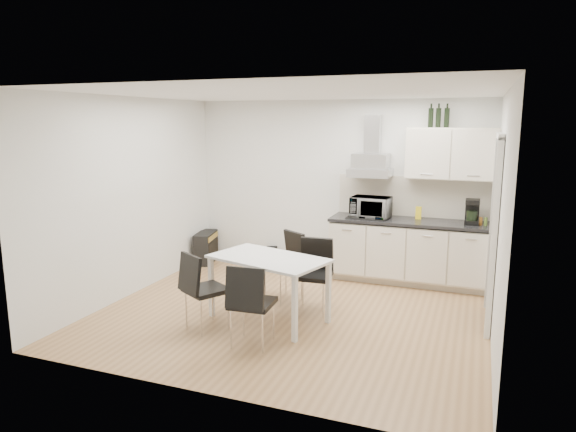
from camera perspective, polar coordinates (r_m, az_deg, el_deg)
name	(u,v)px	position (r m, az deg, el deg)	size (l,w,h in m)	color
ground	(291,313)	(6.32, 0.38, -10.73)	(4.50, 4.50, 0.00)	tan
wall_back	(337,187)	(7.86, 5.46, 3.25)	(4.50, 0.10, 2.60)	silver
wall_front	(206,246)	(4.19, -9.13, -3.32)	(4.50, 0.10, 2.60)	silver
wall_left	(131,197)	(7.06, -17.01, 2.01)	(0.10, 4.00, 2.60)	silver
wall_right	(500,220)	(5.61, 22.48, -0.45)	(0.10, 4.00, 2.60)	silver
ceiling	(292,93)	(5.89, 0.41, 13.54)	(4.50, 4.50, 0.00)	white
doorway	(493,233)	(6.20, 21.82, -1.78)	(0.08, 1.04, 2.10)	white
kitchenette	(413,226)	(7.45, 13.69, -1.07)	(2.22, 0.64, 2.52)	beige
dining_table	(269,265)	(5.93, -2.16, -5.43)	(1.48, 1.09, 0.75)	white
chair_far_left	(283,267)	(6.64, -0.52, -5.66)	(0.44, 0.50, 0.88)	black
chair_far_right	(313,276)	(6.25, 2.79, -6.71)	(0.44, 0.50, 0.88)	black
chair_near_left	(206,291)	(5.81, -9.05, -8.19)	(0.44, 0.50, 0.88)	black
chair_near_right	(252,304)	(5.35, -3.98, -9.74)	(0.44, 0.50, 0.88)	black
guitar_amp	(206,247)	(8.53, -9.12, -3.45)	(0.38, 0.64, 0.50)	black
floor_speaker	(272,256)	(8.32, -1.81, -4.42)	(0.17, 0.15, 0.29)	black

